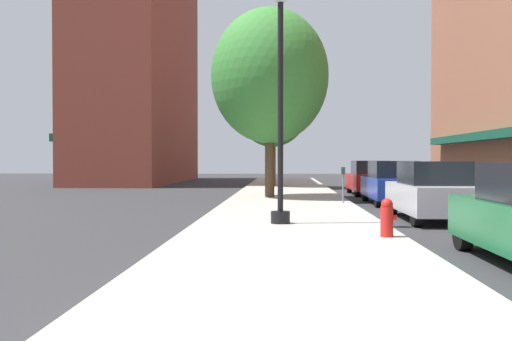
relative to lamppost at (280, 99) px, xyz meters
name	(u,v)px	position (x,y,z in m)	size (l,w,h in m)	color
ground_plane	(385,201)	(4.23, 9.14, -3.20)	(90.00, 90.00, 0.00)	#2D2D30
sidewalk_slab	(287,198)	(0.23, 10.14, -3.14)	(4.80, 50.00, 0.12)	#A8A399
building_far_background	(140,55)	(-10.79, 28.14, 6.38)	(6.80, 18.00, 19.21)	brown
lamppost	(280,99)	(0.00, 0.00, 0.00)	(0.48, 0.48, 5.90)	black
fire_hydrant	(387,217)	(2.20, -2.34, -2.68)	(0.33, 0.26, 0.79)	red
parking_meter_near	(343,180)	(2.28, 6.89, -2.25)	(0.14, 0.09, 1.31)	slate
tree_near	(272,104)	(-0.60, 19.83, 1.87)	(4.55, 4.55, 7.59)	#4C3823
tree_mid	(270,76)	(-0.51, 9.82, 2.03)	(4.96, 4.96, 7.98)	#4C3823
car_silver	(432,192)	(4.23, 1.96, -2.39)	(1.80, 4.30, 1.66)	black
car_blue	(392,183)	(4.23, 7.74, -2.39)	(1.80, 4.30, 1.66)	black
car_red	(369,178)	(4.23, 13.42, -2.39)	(1.80, 4.30, 1.66)	black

